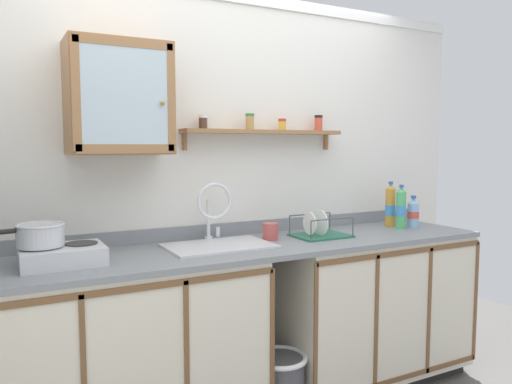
{
  "coord_description": "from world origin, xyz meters",
  "views": [
    {
      "loc": [
        -1.29,
        -2.02,
        1.52
      ],
      "look_at": [
        0.07,
        0.55,
        1.25
      ],
      "focal_mm": 34.88,
      "sensor_mm": 36.0,
      "label": 1
    }
  ],
  "objects": [
    {
      "name": "mug",
      "position": [
        0.13,
        0.49,
        1.02
      ],
      "size": [
        0.12,
        0.1,
        0.1
      ],
      "color": "#B24C47",
      "rests_on": "countertop"
    },
    {
      "name": "bottle_soda_green_2",
      "position": [
        1.09,
        0.42,
        1.1
      ],
      "size": [
        0.07,
        0.07,
        0.3
      ],
      "color": "#4CB266",
      "rests_on": "countertop"
    },
    {
      "name": "lower_cabinet_run",
      "position": [
        -0.76,
        0.43,
        0.47
      ],
      "size": [
        1.4,
        0.65,
        0.94
      ],
      "color": "black",
      "rests_on": "ground"
    },
    {
      "name": "saucepan",
      "position": [
        -1.12,
        0.43,
        1.11
      ],
      "size": [
        0.36,
        0.22,
        0.11
      ],
      "color": "silver",
      "rests_on": "hot_plate_stove"
    },
    {
      "name": "countertop",
      "position": [
        0.0,
        0.42,
        0.95
      ],
      "size": [
        2.91,
        0.67,
        0.03
      ],
      "primitive_type": "cube",
      "color": "gray",
      "rests_on": "lower_cabinet_run"
    },
    {
      "name": "bottle_juice_amber_1",
      "position": [
        1.11,
        0.54,
        1.11
      ],
      "size": [
        0.07,
        0.07,
        0.31
      ],
      "color": "gold",
      "rests_on": "countertop"
    },
    {
      "name": "dish_rack",
      "position": [
        0.44,
        0.44,
        1.0
      ],
      "size": [
        0.33,
        0.25,
        0.17
      ],
      "color": "#26664C",
      "rests_on": "countertop"
    },
    {
      "name": "backsplash",
      "position": [
        0.0,
        0.73,
        1.01
      ],
      "size": [
        2.91,
        0.02,
        0.08
      ],
      "primitive_type": "cube",
      "color": "gray",
      "rests_on": "countertop"
    },
    {
      "name": "lower_cabinet_run_right",
      "position": [
        0.82,
        0.43,
        0.47
      ],
      "size": [
        1.29,
        0.65,
        0.94
      ],
      "color": "black",
      "rests_on": "ground"
    },
    {
      "name": "spice_shelf",
      "position": [
        0.2,
        0.68,
        1.61
      ],
      "size": [
        1.06,
        0.14,
        0.22
      ],
      "color": "#996B42"
    },
    {
      "name": "hot_plate_stove",
      "position": [
        -1.03,
        0.41,
        1.01
      ],
      "size": [
        0.37,
        0.28,
        0.09
      ],
      "color": "silver",
      "rests_on": "countertop"
    },
    {
      "name": "wall_cabinet",
      "position": [
        -0.71,
        0.59,
        1.76
      ],
      "size": [
        0.51,
        0.32,
        0.57
      ],
      "color": "#996B42"
    },
    {
      "name": "sink",
      "position": [
        -0.21,
        0.46,
        0.96
      ],
      "size": [
        0.57,
        0.42,
        0.48
      ],
      "color": "silver",
      "rests_on": "countertop"
    },
    {
      "name": "back_wall",
      "position": [
        0.0,
        0.77,
        1.23
      ],
      "size": [
        3.55,
        0.07,
        2.45
      ],
      "color": "silver",
      "rests_on": "ground"
    },
    {
      "name": "bottle_water_blue_0",
      "position": [
        1.22,
        0.44,
        1.06
      ],
      "size": [
        0.08,
        0.08,
        0.22
      ],
      "color": "#8CB7E0",
      "rests_on": "countertop"
    }
  ]
}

